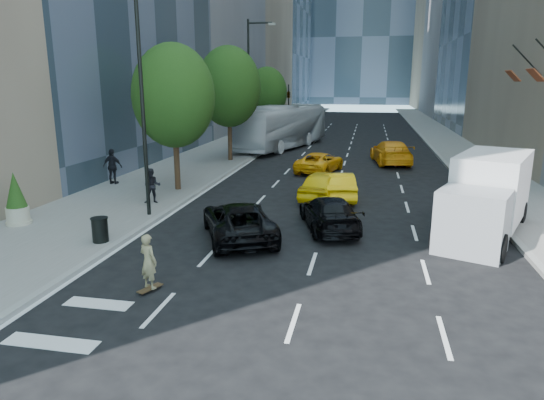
% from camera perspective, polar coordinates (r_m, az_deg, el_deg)
% --- Properties ---
extents(ground, '(160.00, 160.00, 0.00)m').
position_cam_1_polar(ground, '(15.90, 1.17, -7.22)').
color(ground, black).
rests_on(ground, ground).
extents(sidewalk_left, '(6.00, 120.00, 0.15)m').
position_cam_1_polar(sidewalk_left, '(46.44, -3.30, 6.82)').
color(sidewalk_left, slate).
rests_on(sidewalk_left, ground).
extents(sidewalk_right, '(4.00, 120.00, 0.15)m').
position_cam_1_polar(sidewalk_right, '(45.58, 20.64, 5.83)').
color(sidewalk_right, slate).
rests_on(sidewalk_right, ground).
extents(lamp_near, '(2.13, 0.22, 10.00)m').
position_cam_1_polar(lamp_near, '(20.64, -14.73, 13.67)').
color(lamp_near, black).
rests_on(lamp_near, sidewalk_left).
extents(lamp_far, '(2.13, 0.22, 10.00)m').
position_cam_1_polar(lamp_far, '(37.69, -2.49, 13.96)').
color(lamp_far, black).
rests_on(lamp_far, sidewalk_left).
extents(tree_near, '(4.20, 4.20, 7.46)m').
position_cam_1_polar(tree_near, '(25.57, -11.49, 11.89)').
color(tree_near, black).
rests_on(tree_near, sidewalk_left).
extents(tree_mid, '(4.50, 4.50, 7.99)m').
position_cam_1_polar(tree_mid, '(35.01, -5.10, 13.12)').
color(tree_mid, black).
rests_on(tree_mid, sidewalk_left).
extents(tree_far, '(3.90, 3.90, 6.92)m').
position_cam_1_polar(tree_far, '(47.65, -0.61, 12.51)').
color(tree_far, black).
rests_on(tree_far, sidewalk_left).
extents(traffic_signal, '(2.48, 0.53, 5.20)m').
position_cam_1_polar(traffic_signal, '(55.37, 1.96, 12.28)').
color(traffic_signal, black).
rests_on(traffic_signal, sidewalk_left).
extents(skateboarder, '(0.67, 0.56, 1.56)m').
position_cam_1_polar(skateboarder, '(13.88, -14.31, -7.42)').
color(skateboarder, '#867B54').
rests_on(skateboarder, ground).
extents(black_sedan_lincoln, '(4.10, 5.44, 1.37)m').
position_cam_1_polar(black_sedan_lincoln, '(17.98, -3.98, -2.44)').
color(black_sedan_lincoln, black).
rests_on(black_sedan_lincoln, ground).
extents(black_sedan_mercedes, '(3.06, 4.86, 1.31)m').
position_cam_1_polar(black_sedan_mercedes, '(19.20, 6.73, -1.54)').
color(black_sedan_mercedes, black).
rests_on(black_sedan_mercedes, ground).
extents(taxi_a, '(2.38, 4.47, 1.45)m').
position_cam_1_polar(taxi_a, '(24.08, 6.05, 1.79)').
color(taxi_a, yellow).
rests_on(taxi_a, ground).
extents(taxi_b, '(2.09, 4.24, 1.34)m').
position_cam_1_polar(taxi_b, '(24.26, 7.74, 1.70)').
color(taxi_b, yellow).
rests_on(taxi_b, ground).
extents(taxi_c, '(3.12, 4.94, 1.27)m').
position_cam_1_polar(taxi_c, '(31.39, 5.64, 4.45)').
color(taxi_c, '#FFAC0D').
rests_on(taxi_c, ground).
extents(taxi_d, '(3.10, 5.89, 1.63)m').
position_cam_1_polar(taxi_d, '(35.49, 13.82, 5.49)').
color(taxi_d, '#FF9F0D').
rests_on(taxi_d, ground).
extents(city_bus, '(6.36, 13.65, 3.70)m').
position_cam_1_polar(city_bus, '(42.60, 1.24, 8.62)').
color(city_bus, silver).
rests_on(city_bus, ground).
extents(box_truck, '(4.47, 6.70, 3.02)m').
position_cam_1_polar(box_truck, '(19.84, 23.95, 0.48)').
color(box_truck, silver).
rests_on(box_truck, ground).
extents(pedestrian_a, '(0.96, 0.86, 1.64)m').
position_cam_1_polar(pedestrian_a, '(23.21, -13.93, 1.63)').
color(pedestrian_a, black).
rests_on(pedestrian_a, sidewalk_left).
extents(pedestrian_b, '(1.16, 0.52, 1.94)m').
position_cam_1_polar(pedestrian_b, '(28.19, -18.23, 3.76)').
color(pedestrian_b, black).
rests_on(pedestrian_b, sidewalk_left).
extents(trash_can, '(0.56, 0.56, 0.84)m').
position_cam_1_polar(trash_can, '(18.23, -19.58, -3.37)').
color(trash_can, black).
rests_on(trash_can, sidewalk_left).
extents(planter_shrub, '(0.87, 0.87, 2.10)m').
position_cam_1_polar(planter_shrub, '(21.69, -27.88, 0.05)').
color(planter_shrub, '#BAB69A').
rests_on(planter_shrub, sidewalk_left).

